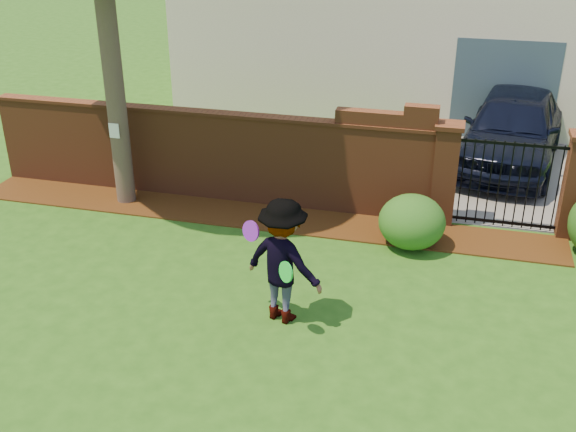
% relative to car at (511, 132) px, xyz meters
% --- Properties ---
extents(ground, '(80.00, 80.00, 0.01)m').
position_rel_car_xyz_m(ground, '(-3.64, -7.10, -0.83)').
color(ground, '#275515').
rests_on(ground, ground).
extents(mulch_bed, '(11.10, 1.08, 0.03)m').
position_rel_car_xyz_m(mulch_bed, '(-4.59, -3.76, -0.81)').
color(mulch_bed, '#381D0A').
rests_on(mulch_bed, ground).
extents(brick_wall, '(8.70, 0.31, 2.16)m').
position_rel_car_xyz_m(brick_wall, '(-5.65, -3.10, 0.11)').
color(brick_wall, brown).
rests_on(brick_wall, ground).
extents(pillar_left, '(0.50, 0.50, 1.88)m').
position_rel_car_xyz_m(pillar_left, '(-1.24, -3.10, 0.14)').
color(pillar_left, brown).
rests_on(pillar_left, ground).
extents(iron_gate, '(1.78, 0.03, 1.60)m').
position_rel_car_xyz_m(iron_gate, '(-0.14, -3.10, 0.03)').
color(iron_gate, black).
rests_on(iron_gate, ground).
extents(driveway, '(3.20, 8.00, 0.01)m').
position_rel_car_xyz_m(driveway, '(-0.14, 0.90, -0.82)').
color(driveway, slate).
rests_on(driveway, ground).
extents(car, '(2.67, 5.06, 1.64)m').
position_rel_car_xyz_m(car, '(0.00, 0.00, 0.00)').
color(car, black).
rests_on(car, ground).
extents(paper_notice, '(0.20, 0.01, 0.28)m').
position_rel_car_xyz_m(paper_notice, '(-7.24, -3.89, 0.68)').
color(paper_notice, white).
rests_on(paper_notice, tree).
extents(shrub_left, '(1.13, 1.13, 0.92)m').
position_rel_car_xyz_m(shrub_left, '(-1.68, -4.20, -0.36)').
color(shrub_left, '#195319').
rests_on(shrub_left, ground).
extents(man, '(1.34, 1.03, 1.83)m').
position_rel_car_xyz_m(man, '(-3.25, -6.86, 0.09)').
color(man, gray).
rests_on(man, ground).
extents(frisbee_purple, '(0.30, 0.21, 0.29)m').
position_rel_car_xyz_m(frisbee_purple, '(-3.68, -6.83, 0.50)').
color(frisbee_purple, purple).
rests_on(frisbee_purple, man).
extents(frisbee_green, '(0.26, 0.24, 0.29)m').
position_rel_car_xyz_m(frisbee_green, '(-3.09, -7.21, 0.16)').
color(frisbee_green, '#1CD635').
rests_on(frisbee_green, man).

